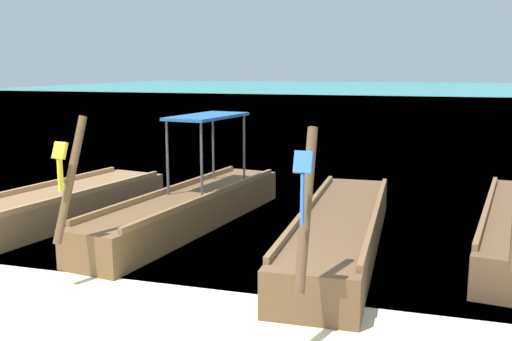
# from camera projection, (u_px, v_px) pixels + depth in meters

# --- Properties ---
(ground) EXTENTS (120.00, 120.00, 0.00)m
(ground) POSITION_uv_depth(u_px,v_px,m) (174.00, 333.00, 6.84)
(ground) COLOR beige
(sea_water) EXTENTS (120.00, 120.00, 0.00)m
(sea_water) POSITION_uv_depth(u_px,v_px,m) (404.00, 95.00, 64.73)
(sea_water) COLOR teal
(sea_water) RESTS_ON ground
(longtail_boat_red_ribbon) EXTENTS (2.34, 6.19, 2.80)m
(longtail_boat_red_ribbon) POSITION_uv_depth(u_px,v_px,m) (54.00, 208.00, 11.59)
(longtail_boat_red_ribbon) COLOR olive
(longtail_boat_red_ribbon) RESTS_ON ground
(longtail_boat_yellow_ribbon) EXTENTS (1.97, 6.63, 2.42)m
(longtail_boat_yellow_ribbon) POSITION_uv_depth(u_px,v_px,m) (189.00, 208.00, 11.33)
(longtail_boat_yellow_ribbon) COLOR brown
(longtail_boat_yellow_ribbon) RESTS_ON ground
(longtail_boat_blue_ribbon) EXTENTS (1.39, 6.84, 2.44)m
(longtail_boat_blue_ribbon) POSITION_uv_depth(u_px,v_px,m) (340.00, 231.00, 9.87)
(longtail_boat_blue_ribbon) COLOR brown
(longtail_boat_blue_ribbon) RESTS_ON ground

